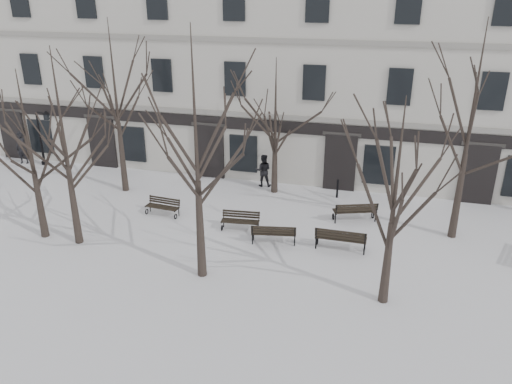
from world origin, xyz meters
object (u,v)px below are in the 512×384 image
at_px(tree_3, 397,181).
at_px(bench_2, 341,238).
at_px(bench_0, 163,206).
at_px(tree_2, 195,129).
at_px(bench_3, 240,220).
at_px(tree_0, 28,137).
at_px(bench_4, 355,211).
at_px(bench_1, 274,233).
at_px(lamp_post, 43,134).
at_px(tree_1, 62,126).

distance_m(tree_3, bench_2, 5.17).
xyz_separation_m(tree_3, bench_0, (-9.97, 4.31, -3.87)).
distance_m(tree_2, bench_3, 6.33).
height_order(bench_2, bench_3, bench_2).
height_order(tree_0, bench_4, tree_0).
xyz_separation_m(bench_1, bench_4, (3.00, 2.98, 0.03)).
xyz_separation_m(bench_4, lamp_post, (-18.04, 3.00, 1.35)).
bearing_deg(tree_3, tree_1, 175.44).
relative_size(bench_0, bench_1, 0.86).
relative_size(bench_1, bench_3, 1.12).
xyz_separation_m(bench_0, bench_4, (8.53, 1.58, 0.09)).
bearing_deg(bench_0, bench_3, -2.70).
height_order(tree_3, lamp_post, tree_3).
bearing_deg(bench_2, tree_0, 9.49).
relative_size(bench_0, bench_3, 0.97).
xyz_separation_m(tree_0, lamp_post, (-5.61, 7.81, -2.45)).
relative_size(tree_1, bench_4, 3.90).
bearing_deg(bench_4, tree_0, 1.13).
bearing_deg(tree_1, bench_1, 14.09).
height_order(tree_1, bench_1, tree_1).
bearing_deg(tree_1, tree_0, 176.60).
bearing_deg(bench_3, bench_0, 166.28).
height_order(bench_1, bench_2, bench_2).
height_order(tree_0, bench_2, tree_0).
distance_m(tree_2, lamp_post, 16.25).
height_order(tree_0, tree_1, tree_1).
distance_m(bench_0, bench_4, 8.68).
xyz_separation_m(tree_1, bench_4, (10.74, 4.92, -4.36)).
height_order(tree_3, bench_1, tree_3).
xyz_separation_m(tree_2, bench_1, (1.96, 2.98, -4.97)).
bearing_deg(tree_2, lamp_post, 145.61).
bearing_deg(lamp_post, bench_2, -18.16).
bearing_deg(bench_2, bench_0, -8.46).
relative_size(tree_0, bench_0, 4.26).
distance_m(bench_3, lamp_post, 14.38).
bearing_deg(bench_4, lamp_post, -29.49).
relative_size(bench_4, lamp_post, 0.62).
bearing_deg(bench_1, tree_1, 3.69).
bearing_deg(tree_1, bench_0, 56.56).
xyz_separation_m(tree_1, bench_1, (7.73, 1.94, -4.39)).
xyz_separation_m(tree_3, bench_3, (-6.11, 3.79, -3.86)).
distance_m(tree_2, tree_3, 6.51).
height_order(tree_2, bench_4, tree_2).
bearing_deg(tree_3, bench_0, 156.63).
distance_m(tree_0, bench_1, 10.34).
bearing_deg(tree_3, bench_3, 148.22).
relative_size(tree_0, tree_2, 0.79).
height_order(tree_3, bench_4, tree_3).
height_order(tree_0, tree_2, tree_2).
distance_m(tree_2, bench_0, 7.56).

